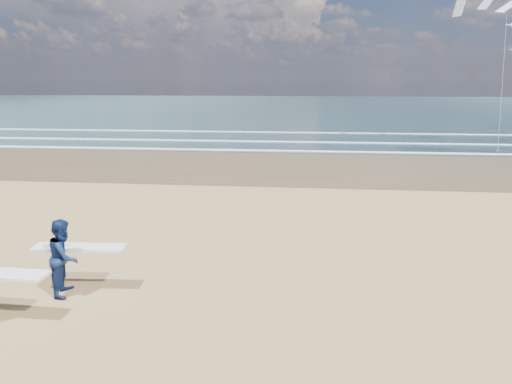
# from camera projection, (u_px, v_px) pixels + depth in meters

# --- Properties ---
(ocean) EXTENTS (220.00, 100.00, 0.02)m
(ocean) POSITION_uv_depth(u_px,v_px,m) (390.00, 108.00, 77.78)
(ocean) COLOR #172D34
(ocean) RESTS_ON ground
(foam_breakers) EXTENTS (220.00, 11.70, 0.05)m
(foam_breakers) POSITION_uv_depth(u_px,v_px,m) (494.00, 144.00, 35.41)
(foam_breakers) COLOR white
(foam_breakers) RESTS_ON ground
(surfer_far) EXTENTS (2.23, 1.18, 1.84)m
(surfer_far) POSITION_uv_depth(u_px,v_px,m) (65.00, 256.00, 10.76)
(surfer_far) COLOR #0D1E48
(surfer_far) RESTS_ON ground
(kite_1) EXTENTS (6.75, 4.84, 11.39)m
(kite_1) POSITION_uv_depth(u_px,v_px,m) (504.00, 55.00, 32.95)
(kite_1) COLOR slate
(kite_1) RESTS_ON ground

